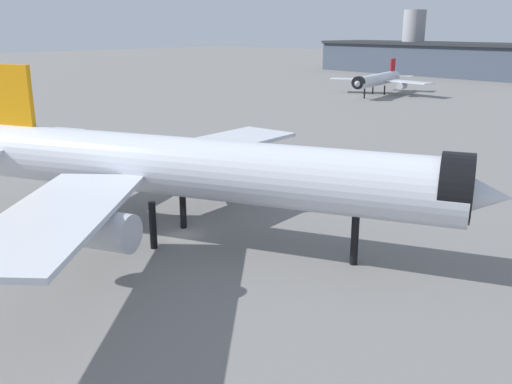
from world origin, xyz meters
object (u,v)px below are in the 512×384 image
Objects in this scene: airliner_far_taxiway at (378,80)px; airliner_near_gate at (187,169)px; baggage_tug_wing at (89,163)px; traffic_cone_wingtip at (311,163)px.

airliner_near_gate is at bearing 12.48° from airliner_far_taxiway.
airliner_near_gate reaches higher than baggage_tug_wing.
airliner_near_gate reaches higher than airliner_far_taxiway.
airliner_near_gate is at bearing -73.68° from traffic_cone_wingtip.
baggage_tug_wing is at bearing 143.04° from airliner_near_gate.
airliner_far_taxiway is at bearing 114.13° from traffic_cone_wingtip.
traffic_cone_wingtip is (-10.01, 34.18, -7.09)m from airliner_near_gate.
airliner_far_taxiway is at bearing 91.02° from airliner_near_gate.
traffic_cone_wingtip is at bearing 85.27° from airliner_near_gate.
baggage_tug_wing reaches higher than traffic_cone_wingtip.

